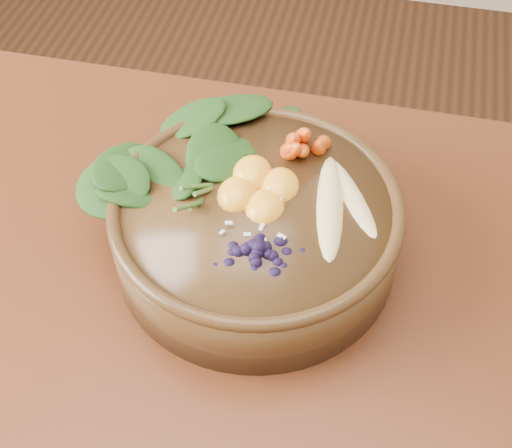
# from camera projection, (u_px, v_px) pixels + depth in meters

# --- Properties ---
(dining_table) EXTENTS (1.60, 0.90, 0.75)m
(dining_table) POSITION_uv_depth(u_px,v_px,m) (218.00, 393.00, 0.83)
(dining_table) COLOR #331C0C
(dining_table) RESTS_ON ground
(stoneware_bowl) EXTENTS (0.38, 0.38, 0.09)m
(stoneware_bowl) POSITION_uv_depth(u_px,v_px,m) (256.00, 230.00, 0.81)
(stoneware_bowl) COLOR #482F16
(stoneware_bowl) RESTS_ON dining_table
(kale_heap) EXTENTS (0.25, 0.23, 0.05)m
(kale_heap) POSITION_uv_depth(u_px,v_px,m) (213.00, 145.00, 0.81)
(kale_heap) COLOR #1D4213
(kale_heap) RESTS_ON stoneware_bowl
(carrot_cluster) EXTENTS (0.08, 0.08, 0.09)m
(carrot_cluster) POSITION_uv_depth(u_px,v_px,m) (309.00, 121.00, 0.80)
(carrot_cluster) COLOR #FF5E1B
(carrot_cluster) RESTS_ON stoneware_bowl
(banana_halves) EXTENTS (0.11, 0.18, 0.03)m
(banana_halves) POSITION_uv_depth(u_px,v_px,m) (343.00, 192.00, 0.77)
(banana_halves) COLOR #E0CC84
(banana_halves) RESTS_ON stoneware_bowl
(mandarin_cluster) EXTENTS (0.11, 0.12, 0.04)m
(mandarin_cluster) POSITION_uv_depth(u_px,v_px,m) (258.00, 179.00, 0.78)
(mandarin_cluster) COLOR #FFA322
(mandarin_cluster) RESTS_ON stoneware_bowl
(blueberry_pile) EXTENTS (0.17, 0.14, 0.04)m
(blueberry_pile) POSITION_uv_depth(u_px,v_px,m) (258.00, 238.00, 0.72)
(blueberry_pile) COLOR black
(blueberry_pile) RESTS_ON stoneware_bowl
(coconut_flakes) EXTENTS (0.12, 0.10, 0.01)m
(coconut_flakes) POSITION_uv_depth(u_px,v_px,m) (258.00, 216.00, 0.76)
(coconut_flakes) COLOR white
(coconut_flakes) RESTS_ON stoneware_bowl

